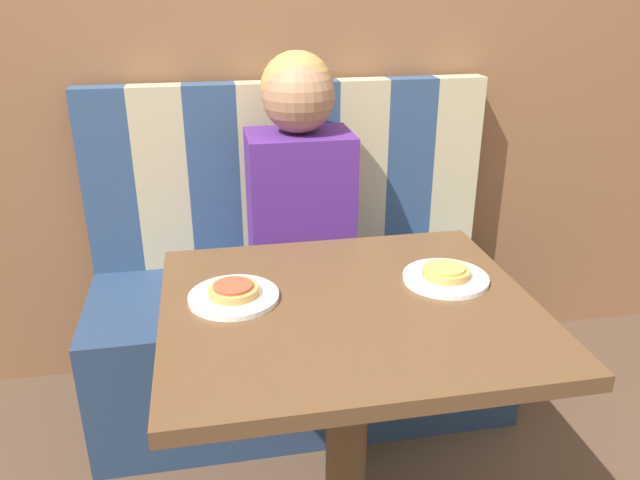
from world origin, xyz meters
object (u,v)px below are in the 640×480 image
at_px(person, 299,171).
at_px(pizza_right, 446,272).
at_px(plate_left, 234,297).
at_px(pizza_left, 233,290).
at_px(plate_right, 445,278).

relative_size(person, pizza_right, 6.79).
relative_size(person, plate_left, 3.77).
bearing_deg(person, pizza_left, -111.51).
height_order(pizza_left, pizza_right, same).
bearing_deg(person, pizza_right, -68.49).
relative_size(plate_left, pizza_left, 1.80).
height_order(plate_right, pizza_right, pizza_right).
bearing_deg(plate_right, pizza_left, 180.00).
height_order(person, pizza_right, person).
bearing_deg(pizza_left, plate_right, 0.00).
distance_m(plate_left, pizza_right, 0.50).
bearing_deg(plate_left, pizza_right, 0.00).
xyz_separation_m(person, plate_left, (-0.25, -0.63, -0.09)).
xyz_separation_m(person, plate_right, (0.25, -0.63, -0.09)).
bearing_deg(pizza_right, person, 111.51).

